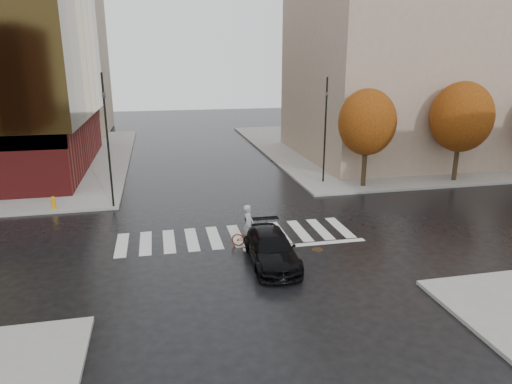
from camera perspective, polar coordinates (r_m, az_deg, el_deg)
ground at (r=22.35m, az=-2.25°, el=-5.96°), size 120.00×120.00×0.00m
sidewalk_ne at (r=48.85m, az=18.16°, el=5.60°), size 30.00×30.00×0.15m
crosswalk at (r=22.81m, az=-2.48°, el=-5.49°), size 12.00×3.00×0.01m
building_ne_tan at (r=42.67m, az=17.20°, el=16.53°), size 16.00×16.00×18.00m
building_nw_far at (r=58.73m, az=-25.68°, el=16.42°), size 14.00×12.00×20.00m
tree_ne_a at (r=31.17m, az=13.72°, el=8.46°), size 3.80×3.80×6.50m
tree_ne_b at (r=34.77m, az=24.30°, el=8.53°), size 4.20×4.20×6.89m
sedan at (r=19.66m, az=1.93°, el=-7.04°), size 2.05×4.71×1.35m
cyclist at (r=21.24m, az=-0.78°, el=-5.13°), size 1.92×1.28×2.06m
traffic_light_nw at (r=27.10m, az=-18.15°, el=7.15°), size 0.21×0.17×7.62m
traffic_light_ne at (r=31.75m, az=8.68°, el=8.43°), size 0.18×0.20×7.17m
fire_hydrant at (r=28.66m, az=-24.00°, el=-1.15°), size 0.27×0.27×0.75m
manhole at (r=21.38m, az=7.69°, el=-7.15°), size 0.57×0.57×0.01m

